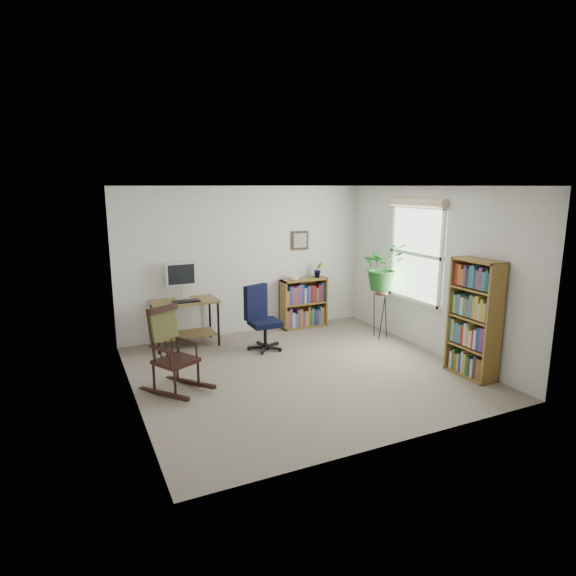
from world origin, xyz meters
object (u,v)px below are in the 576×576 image
low_bookshelf (304,303)px  tall_bookshelf (474,319)px  rocking_chair (175,349)px  desk (185,323)px  office_chair (265,318)px

low_bookshelf → tall_bookshelf: (0.96, -2.87, 0.33)m
rocking_chair → low_bookshelf: (2.58, 1.74, -0.10)m
low_bookshelf → desk: bearing=-176.7°
low_bookshelf → tall_bookshelf: bearing=-71.6°
desk → low_bookshelf: (2.08, 0.12, 0.07)m
desk → rocking_chair: 1.70m
low_bookshelf → tall_bookshelf: tall_bookshelf is taller
office_chair → tall_bookshelf: size_ratio=0.65×
rocking_chair → tall_bookshelf: tall_bookshelf is taller
tall_bookshelf → desk: bearing=137.9°
desk → tall_bookshelf: (3.04, -2.75, 0.40)m
desk → rocking_chair: size_ratio=0.95×
rocking_chair → low_bookshelf: size_ratio=1.22×
desk → office_chair: size_ratio=1.01×
office_chair → rocking_chair: (-1.52, -0.93, 0.03)m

